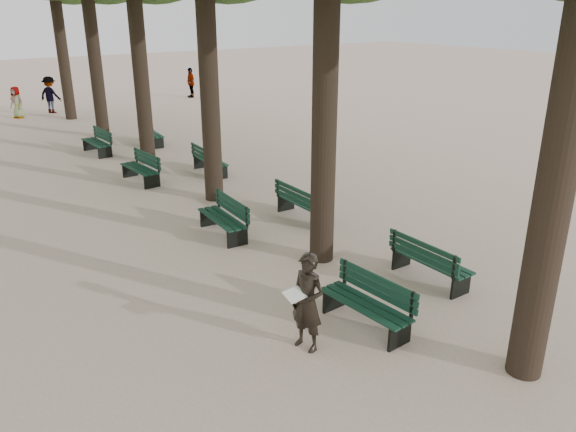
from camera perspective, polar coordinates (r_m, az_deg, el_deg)
ground at (r=9.64m, az=7.51°, el=-12.63°), size 120.00×120.00×0.00m
bench_left_0 at (r=9.93m, az=7.81°, el=-9.74°), size 0.69×1.84×0.92m
bench_left_1 at (r=13.68m, az=-6.64°, el=-0.91°), size 0.68×1.83×0.92m
bench_left_2 at (r=18.36m, az=-14.76°, el=4.16°), size 0.70×1.84×0.92m
bench_left_3 at (r=22.44m, az=-18.83°, el=6.67°), size 0.67×1.83×0.92m
bench_right_0 at (r=11.74m, az=14.22°, el=-5.20°), size 0.57×1.80×0.92m
bench_right_1 at (r=14.67m, az=1.50°, el=0.73°), size 0.61×1.81×0.92m
bench_right_2 at (r=18.89m, az=-7.90°, el=5.10°), size 0.69×1.83×0.92m
bench_right_3 at (r=23.38m, az=-13.70°, el=7.71°), size 0.75×1.85×0.92m
man_with_map at (r=9.02m, az=1.98°, el=-8.76°), size 0.68×0.73×1.67m
pedestrian_d at (r=31.29m, az=-25.84°, el=10.36°), size 0.67×0.80×1.54m
pedestrian_b at (r=32.09m, az=-23.00°, el=11.27°), size 1.03×1.18×1.86m
pedestrian_c at (r=35.37m, az=-9.86°, el=13.20°), size 0.43×1.06×1.76m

